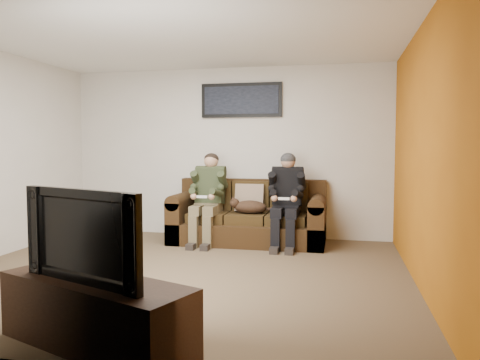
% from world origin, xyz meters
% --- Properties ---
extents(floor, '(5.00, 5.00, 0.00)m').
position_xyz_m(floor, '(0.00, 0.00, 0.00)').
color(floor, brown).
rests_on(floor, ground).
extents(ceiling, '(5.00, 5.00, 0.00)m').
position_xyz_m(ceiling, '(0.00, 0.00, 2.60)').
color(ceiling, silver).
rests_on(ceiling, ground).
extents(wall_back, '(5.00, 0.00, 5.00)m').
position_xyz_m(wall_back, '(0.00, 2.25, 1.30)').
color(wall_back, beige).
rests_on(wall_back, ground).
extents(wall_front, '(5.00, 0.00, 5.00)m').
position_xyz_m(wall_front, '(0.00, -2.25, 1.30)').
color(wall_front, beige).
rests_on(wall_front, ground).
extents(wall_right, '(0.00, 4.50, 4.50)m').
position_xyz_m(wall_right, '(2.50, 0.00, 1.30)').
color(wall_right, beige).
rests_on(wall_right, ground).
extents(accent_wall_right, '(0.00, 4.50, 4.50)m').
position_xyz_m(accent_wall_right, '(2.49, 0.00, 1.30)').
color(accent_wall_right, '#AA5C11').
rests_on(accent_wall_right, ground).
extents(sofa, '(2.20, 0.95, 0.90)m').
position_xyz_m(sofa, '(0.43, 1.83, 0.34)').
color(sofa, '#33200F').
rests_on(sofa, ground).
extents(throw_pillow, '(0.42, 0.20, 0.42)m').
position_xyz_m(throw_pillow, '(0.43, 1.87, 0.64)').
color(throw_pillow, '#8D735C').
rests_on(throw_pillow, sofa).
extents(throw_blanket, '(0.45, 0.22, 0.08)m').
position_xyz_m(throw_blanket, '(-0.24, 2.11, 0.90)').
color(throw_blanket, tan).
rests_on(throw_blanket, sofa).
extents(person_left, '(0.51, 0.87, 1.30)m').
position_xyz_m(person_left, '(-0.14, 1.64, 0.73)').
color(person_left, brown).
rests_on(person_left, sofa).
extents(person_right, '(0.51, 0.86, 1.30)m').
position_xyz_m(person_right, '(0.99, 1.64, 0.73)').
color(person_right, black).
rests_on(person_right, sofa).
extents(cat, '(0.66, 0.26, 0.24)m').
position_xyz_m(cat, '(0.46, 1.65, 0.54)').
color(cat, '#452B1B').
rests_on(cat, sofa).
extents(framed_poster, '(1.25, 0.05, 0.52)m').
position_xyz_m(framed_poster, '(0.23, 2.22, 2.10)').
color(framed_poster, black).
rests_on(framed_poster, wall_back).
extents(tv_stand, '(1.58, 0.99, 0.47)m').
position_xyz_m(tv_stand, '(0.09, -1.95, 0.24)').
color(tv_stand, black).
rests_on(tv_stand, ground).
extents(television, '(1.08, 0.53, 0.63)m').
position_xyz_m(television, '(0.09, -1.95, 0.79)').
color(television, black).
rests_on(television, tv_stand).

